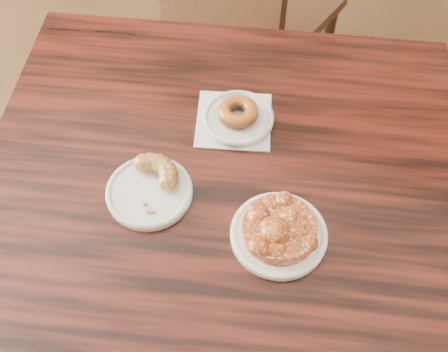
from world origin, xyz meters
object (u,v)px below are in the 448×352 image
(cruller_fragment, at_px, (148,186))
(glazed_donut, at_px, (238,112))
(cafe_table, at_px, (220,276))
(apple_fritter, at_px, (280,227))
(chair_far, at_px, (256,9))

(cruller_fragment, bearing_deg, glazed_donut, 66.15)
(cruller_fragment, bearing_deg, cafe_table, 18.90)
(cafe_table, height_order, apple_fritter, apple_fritter)
(chair_far, distance_m, cruller_fragment, 1.00)
(cafe_table, bearing_deg, chair_far, 89.48)
(glazed_donut, bearing_deg, cruller_fragment, -113.85)
(cafe_table, relative_size, glazed_donut, 11.45)
(chair_far, xyz_separation_m, glazed_donut, (0.18, -0.71, 0.33))
(cafe_table, distance_m, chair_far, 0.93)
(apple_fritter, xyz_separation_m, cruller_fragment, (-0.26, 0.00, -0.00))
(chair_far, height_order, glazed_donut, chair_far)
(chair_far, xyz_separation_m, cruller_fragment, (0.08, -0.94, 0.33))
(cafe_table, bearing_deg, cruller_fragment, -174.37)
(chair_far, bearing_deg, apple_fritter, 126.96)
(glazed_donut, relative_size, apple_fritter, 0.47)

